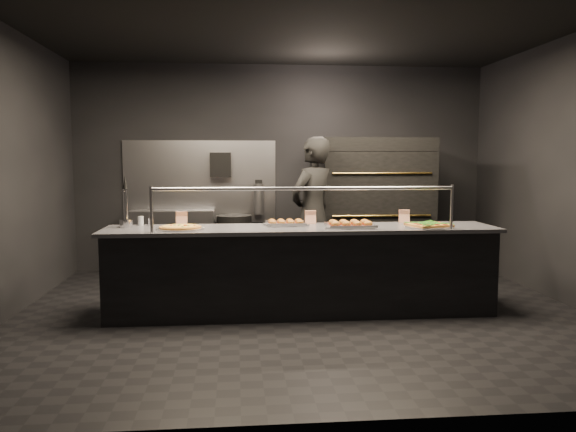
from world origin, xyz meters
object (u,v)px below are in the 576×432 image
Objects in this scene: round_pizza at (180,228)px; square_pizza at (429,225)px; beer_tap at (126,213)px; service_counter at (302,270)px; slider_tray_b at (350,225)px; fire_extinguisher at (259,198)px; towel_dispenser at (221,165)px; trash_bin at (234,244)px; pizza_oven at (371,207)px; worker at (313,213)px; slider_tray_a at (286,223)px; prep_shelf at (172,241)px.

round_pizza is 2.58m from square_pizza.
round_pizza is at bearing -19.95° from beer_tap.
slider_tray_b is at bearing -9.75° from service_counter.
fire_extinguisher is 1.02× the size of square_pizza.
towel_dispenser reaches higher than slider_tray_b.
round_pizza is 2.40m from trash_bin.
worker is at bearing -140.71° from pizza_oven.
slider_tray_a is (1.10, 0.21, 0.01)m from round_pizza.
service_counter is 1.41m from square_pizza.
beer_tap reaches higher than round_pizza.
slider_tray_a reaches higher than square_pizza.
service_counter is 7.32× the size of slider_tray_b.
prep_shelf is at bearing -73.86° from worker.
towel_dispenser is at bearing 131.44° from square_pizza.
pizza_oven is at bearing 93.54° from square_pizza.
prep_shelf is at bearing 83.96° from beer_tap.
towel_dispenser is 3.42m from square_pizza.
square_pizza is at bearing -5.60° from service_counter.
prep_shelf is (-2.80, 0.42, -0.52)m from pizza_oven.
service_counter is at bearing -122.27° from pizza_oven.
slider_tray_a is at bearing -0.15° from beer_tap.
fire_extinguisher is at bearing 108.87° from slider_tray_b.
square_pizza is at bearing -3.05° from slider_tray_b.
pizza_oven is 3.85× the size of square_pizza.
fire_extinguisher reaches higher than slider_tray_b.
slider_tray_a reaches higher than trash_bin.
slider_tray_a is at bearing 169.26° from square_pizza.
pizza_oven is 2.03m from square_pizza.
service_counter is 4.94× the size of trash_bin.
round_pizza is 0.59× the size of trash_bin.
square_pizza is (2.57, -0.07, 0.00)m from round_pizza.
prep_shelf is 1.39m from fire_extinguisher.
round_pizza is at bearing -103.29° from trash_bin.
prep_shelf is at bearing 131.11° from slider_tray_b.
beer_tap is at bearing -96.04° from prep_shelf.
slider_tray_b is (2.10, -2.41, 0.50)m from prep_shelf.
slider_tray_b reaches higher than trash_bin.
service_counter is 1.27m from worker.
worker is (0.27, 1.14, 0.49)m from service_counter.
worker is (-0.93, -0.76, -0.01)m from pizza_oven.
fire_extinguisher is 0.76m from trash_bin.
square_pizza is at bearing 87.97° from worker.
beer_tap is at bearing -118.41° from trash_bin.
square_pizza is at bearing -10.74° from slider_tray_a.
beer_tap is at bearing 179.85° from slider_tray_a.
beer_tap is at bearing -123.38° from fire_extinguisher.
trash_bin is 1.56m from worker.
worker is at bearing 100.49° from slider_tray_b.
slider_tray_a is 0.25× the size of worker.
towel_dispenser reaches higher than trash_bin.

